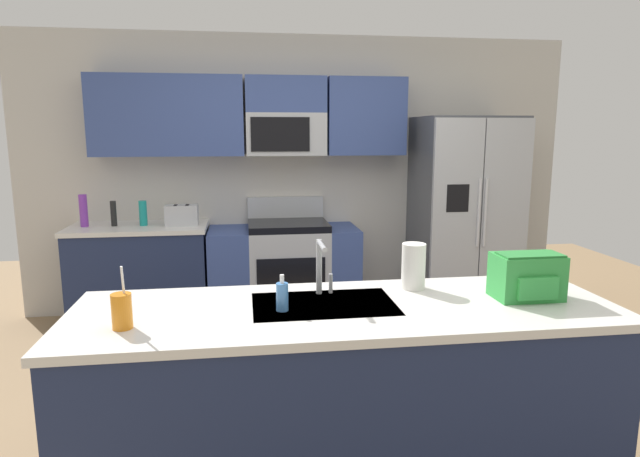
% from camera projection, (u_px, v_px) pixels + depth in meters
% --- Properties ---
extents(ground_plane, '(9.00, 9.00, 0.00)m').
position_uv_depth(ground_plane, '(337.00, 412.00, 3.32)').
color(ground_plane, '#997A56').
rests_on(ground_plane, ground).
extents(kitchen_wall_unit, '(5.20, 0.43, 2.60)m').
position_uv_depth(kitchen_wall_unit, '(285.00, 157.00, 5.07)').
color(kitchen_wall_unit, beige).
rests_on(kitchen_wall_unit, ground).
extents(back_counter, '(1.19, 0.63, 0.90)m').
position_uv_depth(back_counter, '(141.00, 275.00, 4.79)').
color(back_counter, '#1E2A4D').
rests_on(back_counter, ground).
extents(range_oven, '(1.36, 0.61, 1.10)m').
position_uv_depth(range_oven, '(284.00, 270.00, 4.97)').
color(range_oven, '#B7BABF').
rests_on(range_oven, ground).
extents(refrigerator, '(0.90, 0.76, 1.85)m').
position_uv_depth(refrigerator, '(464.00, 216.00, 5.05)').
color(refrigerator, '#4C4F54').
rests_on(refrigerator, ground).
extents(island_counter, '(2.57, 0.84, 0.90)m').
position_uv_depth(island_counter, '(346.00, 394.00, 2.61)').
color(island_counter, '#1E2A4D').
rests_on(island_counter, ground).
extents(toaster, '(0.28, 0.16, 0.18)m').
position_uv_depth(toaster, '(182.00, 215.00, 4.70)').
color(toaster, '#B7BABF').
rests_on(toaster, back_counter).
extents(pepper_mill, '(0.05, 0.05, 0.22)m').
position_uv_depth(pepper_mill, '(114.00, 214.00, 4.66)').
color(pepper_mill, black).
rests_on(pepper_mill, back_counter).
extents(bottle_teal, '(0.07, 0.07, 0.22)m').
position_uv_depth(bottle_teal, '(143.00, 213.00, 4.69)').
color(bottle_teal, teal).
rests_on(bottle_teal, back_counter).
extents(bottle_purple, '(0.07, 0.07, 0.28)m').
position_uv_depth(bottle_purple, '(84.00, 211.00, 4.63)').
color(bottle_purple, purple).
rests_on(bottle_purple, back_counter).
extents(sink_faucet, '(0.09, 0.21, 0.28)m').
position_uv_depth(sink_faucet, '(321.00, 263.00, 2.67)').
color(sink_faucet, '#B7BABF').
rests_on(sink_faucet, island_counter).
extents(drink_cup_orange, '(0.08, 0.08, 0.27)m').
position_uv_depth(drink_cup_orange, '(122.00, 311.00, 2.23)').
color(drink_cup_orange, orange).
rests_on(drink_cup_orange, island_counter).
extents(soap_dispenser, '(0.06, 0.06, 0.17)m').
position_uv_depth(soap_dispenser, '(282.00, 296.00, 2.45)').
color(soap_dispenser, '#4C8CD8').
rests_on(soap_dispenser, island_counter).
extents(paper_towel_roll, '(0.12, 0.12, 0.24)m').
position_uv_depth(paper_towel_roll, '(413.00, 266.00, 2.79)').
color(paper_towel_roll, white).
rests_on(paper_towel_roll, island_counter).
extents(backpack, '(0.32, 0.22, 0.23)m').
position_uv_depth(backpack, '(527.00, 275.00, 2.63)').
color(backpack, green).
rests_on(backpack, island_counter).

